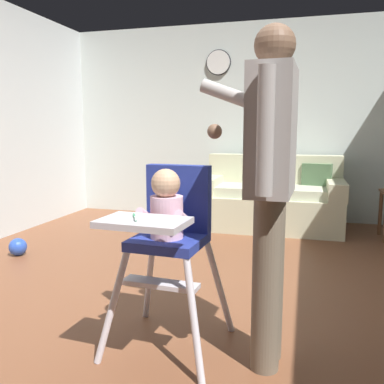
% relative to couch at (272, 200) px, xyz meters
% --- Properties ---
extents(ground, '(6.10, 7.51, 0.10)m').
position_rel_couch_xyz_m(ground, '(-0.53, -2.47, -0.38)').
color(ground, brown).
extents(wall_far, '(5.30, 0.06, 2.53)m').
position_rel_couch_xyz_m(wall_far, '(-0.53, 0.52, 0.93)').
color(wall_far, silver).
rests_on(wall_far, ground).
extents(couch, '(1.65, 0.86, 0.86)m').
position_rel_couch_xyz_m(couch, '(0.00, 0.00, 0.00)').
color(couch, beige).
rests_on(couch, ground).
extents(high_chair, '(0.65, 0.76, 0.98)m').
position_rel_couch_xyz_m(high_chair, '(-0.31, -2.97, 0.35)').
color(high_chair, silver).
rests_on(high_chair, ground).
extents(adult_standing, '(0.51, 0.51, 1.65)m').
position_rel_couch_xyz_m(adult_standing, '(0.21, -2.99, 0.60)').
color(adult_standing, '#6C5F4E').
rests_on(adult_standing, ground).
extents(toy_ball, '(0.16, 0.16, 0.16)m').
position_rel_couch_xyz_m(toy_ball, '(-2.20, -1.79, -0.25)').
color(toy_ball, '#284CB7').
rests_on(toy_ball, ground).
extents(wall_clock, '(0.33, 0.04, 0.33)m').
position_rel_couch_xyz_m(wall_clock, '(-0.77, 0.48, 1.70)').
color(wall_clock, white).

